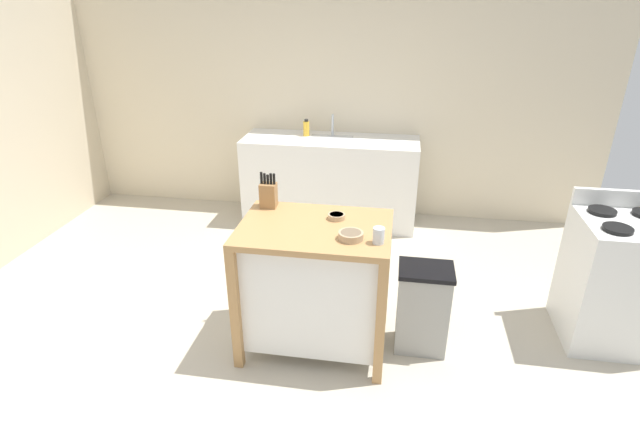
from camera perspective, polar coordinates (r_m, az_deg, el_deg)
name	(u,v)px	position (r m, az deg, el deg)	size (l,w,h in m)	color
ground_plane	(279,353)	(3.53, -4.76, -15.11)	(6.61, 6.61, 0.00)	#BCB29E
wall_back	(333,93)	(5.34, 1.56, 14.48)	(5.61, 0.10, 2.60)	beige
kitchen_island	(315,280)	(3.32, -0.57, -6.98)	(0.97, 0.70, 0.91)	#AD7F4C
knife_block	(268,194)	(3.39, -5.99, 2.98)	(0.11, 0.09, 0.25)	#9E7042
bowl_ceramic_wide	(351,235)	(2.96, 3.59, -1.79)	(0.15, 0.15, 0.05)	tan
bowl_ceramic_small	(337,216)	(3.22, 1.92, 0.44)	(0.11, 0.11, 0.03)	tan
drinking_cup	(379,235)	(2.92, 6.81, -1.75)	(0.07, 0.07, 0.10)	silver
trash_bin	(423,308)	(3.46, 11.78, -9.95)	(0.36, 0.28, 0.63)	gray
sink_counter	(330,180)	(5.22, 1.18, 4.61)	(1.80, 0.60, 0.90)	white
sink_faucet	(333,125)	(5.19, 1.47, 10.94)	(0.02, 0.02, 0.22)	#B7BCC1
bottle_spray_cleaner	(306,128)	(5.19, -1.59, 10.57)	(0.06, 0.06, 0.17)	yellow
stove	(615,281)	(3.97, 30.97, -6.04)	(0.60, 0.60, 1.02)	silver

